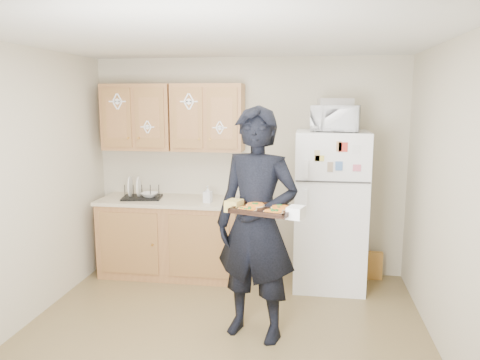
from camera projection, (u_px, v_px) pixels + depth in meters
name	position (u px, v px, depth m)	size (l,w,h in m)	color
floor	(219.00, 343.00, 3.95)	(3.60, 3.60, 0.00)	brown
ceiling	(216.00, 36.00, 3.52)	(3.60, 3.60, 0.00)	silver
wall_back	(248.00, 167.00, 5.49)	(3.60, 0.04, 2.50)	#BEB49A
wall_front	(134.00, 287.00, 1.98)	(3.60, 0.04, 2.50)	#BEB49A
wall_left	(12.00, 192.00, 4.00)	(0.04, 3.60, 2.50)	#BEB49A
wall_right	(456.00, 206.00, 3.47)	(0.04, 3.60, 2.50)	#BEB49A
refrigerator	(330.00, 210.00, 5.05)	(0.75, 0.70, 1.70)	white
base_cabinet	(172.00, 238.00, 5.44)	(1.60, 0.60, 0.86)	brown
countertop	(171.00, 201.00, 5.36)	(1.64, 0.64, 0.04)	#C2B095
upper_cab_left	(139.00, 117.00, 5.39)	(0.80, 0.33, 0.75)	brown
upper_cab_right	(208.00, 118.00, 5.27)	(0.80, 0.33, 0.75)	brown
cereal_box	(373.00, 265.00, 5.33)	(0.20, 0.07, 0.32)	gold
person	(257.00, 225.00, 3.92)	(0.72, 0.47, 1.98)	black
baking_tray	(264.00, 210.00, 3.60)	(0.46, 0.33, 0.04)	black
pizza_front_left	(247.00, 209.00, 3.57)	(0.15, 0.15, 0.02)	orange
pizza_front_right	(273.00, 212.00, 3.48)	(0.15, 0.15, 0.02)	orange
pizza_back_left	(255.00, 205.00, 3.71)	(0.15, 0.15, 0.02)	orange
pizza_back_right	(280.00, 207.00, 3.62)	(0.15, 0.15, 0.02)	orange
microwave	(336.00, 118.00, 4.83)	(0.49, 0.33, 0.27)	white
foil_pan	(335.00, 102.00, 4.83)	(0.34, 0.24, 0.07)	silver
dish_rack	(142.00, 191.00, 5.39)	(0.44, 0.33, 0.17)	black
bowl	(150.00, 195.00, 5.38)	(0.19, 0.19, 0.05)	silver
soap_bottle	(208.00, 194.00, 5.17)	(0.08, 0.09, 0.18)	white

